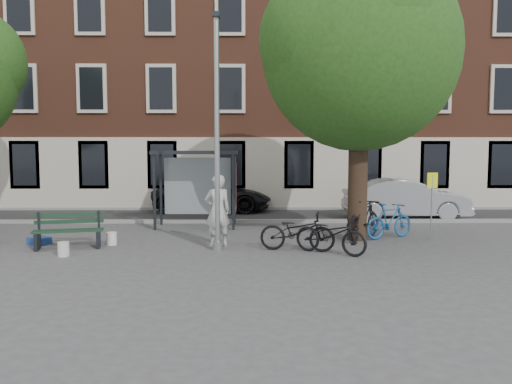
{
  "coord_description": "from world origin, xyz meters",
  "views": [
    {
      "loc": [
        0.86,
        -12.99,
        2.62
      ],
      "look_at": [
        1.03,
        1.7,
        1.4
      ],
      "focal_mm": 35.0,
      "sensor_mm": 36.0,
      "label": 1
    }
  ],
  "objects": [
    {
      "name": "car_silver",
      "position": [
        6.83,
        6.0,
        0.77
      ],
      "size": [
        4.72,
        1.72,
        1.55
      ],
      "primitive_type": "imported",
      "rotation": [
        0.0,
        0.0,
        1.55
      ],
      "color": "#9D9FA4",
      "rests_on": "ground"
    },
    {
      "name": "bench",
      "position": [
        -4.04,
        0.34,
        0.43
      ],
      "size": [
        1.88,
        0.95,
        0.93
      ],
      "rotation": [
        0.0,
        0.0,
        0.22
      ],
      "color": "#1E2328",
      "rests_on": "ground"
    },
    {
      "name": "car_dark",
      "position": [
        -0.78,
        8.4,
        0.7
      ],
      "size": [
        5.11,
        2.45,
        1.4
      ],
      "primitive_type": "imported",
      "rotation": [
        0.0,
        0.0,
        1.55
      ],
      "color": "black",
      "rests_on": "ground"
    },
    {
      "name": "blue_crate",
      "position": [
        -5.06,
        0.91,
        0.1
      ],
      "size": [
        0.66,
        0.59,
        0.2
      ],
      "primitive_type": "cube",
      "rotation": [
        0.0,
        0.0,
        -0.41
      ],
      "color": "navy",
      "rests_on": "ground"
    },
    {
      "name": "building_row",
      "position": [
        0.0,
        13.0,
        7.0
      ],
      "size": [
        30.0,
        8.0,
        14.0
      ],
      "primitive_type": "cube",
      "color": "brown",
      "rests_on": "ground"
    },
    {
      "name": "bucket_a",
      "position": [
        -3.78,
        -0.71,
        0.18
      ],
      "size": [
        0.37,
        0.37,
        0.36
      ],
      "primitive_type": "cylinder",
      "rotation": [
        0.0,
        0.0,
        -0.43
      ],
      "color": "silver",
      "rests_on": "ground"
    },
    {
      "name": "lamppost",
      "position": [
        0.0,
        0.0,
        2.78
      ],
      "size": [
        0.28,
        0.35,
        6.11
      ],
      "color": "#9EA0A3",
      "rests_on": "ground"
    },
    {
      "name": "bucket_b",
      "position": [
        -3.0,
        0.76,
        0.18
      ],
      "size": [
        0.3,
        0.3,
        0.36
      ],
      "primitive_type": "cylinder",
      "rotation": [
        0.0,
        0.0,
        -0.06
      ],
      "color": "white",
      "rests_on": "ground"
    },
    {
      "name": "ground",
      "position": [
        0.0,
        0.0,
        0.0
      ],
      "size": [
        90.0,
        90.0,
        0.0
      ],
      "primitive_type": "plane",
      "color": "#4C4C4F",
      "rests_on": "ground"
    },
    {
      "name": "curb_near",
      "position": [
        0.0,
        5.0,
        0.06
      ],
      "size": [
        40.0,
        0.25,
        0.12
      ],
      "primitive_type": "cube",
      "color": "gray",
      "rests_on": "ground"
    },
    {
      "name": "road",
      "position": [
        0.0,
        7.0,
        0.01
      ],
      "size": [
        40.0,
        4.0,
        0.01
      ],
      "primitive_type": "cube",
      "color": "#28282B",
      "rests_on": "ground"
    },
    {
      "name": "notice_sign",
      "position": [
        6.16,
        1.42,
        1.45
      ],
      "size": [
        0.34,
        0.11,
        1.98
      ],
      "rotation": [
        0.0,
        0.0,
        0.24
      ],
      "color": "#9EA0A3",
      "rests_on": "ground"
    },
    {
      "name": "bike_d",
      "position": [
        4.23,
        1.55,
        0.59
      ],
      "size": [
        1.64,
        1.89,
        1.18
      ],
      "primitive_type": "imported",
      "rotation": [
        0.0,
        0.0,
        2.48
      ],
      "color": "black",
      "rests_on": "ground"
    },
    {
      "name": "bike_b",
      "position": [
        5.02,
        1.74,
        0.53
      ],
      "size": [
        1.79,
        1.28,
        1.06
      ],
      "primitive_type": "imported",
      "rotation": [
        0.0,
        0.0,
        2.07
      ],
      "color": "#1C599B",
      "rests_on": "ground"
    },
    {
      "name": "painter",
      "position": [
        -0.03,
        0.56,
        0.99
      ],
      "size": [
        0.84,
        0.69,
        1.97
      ],
      "primitive_type": "imported",
      "rotation": [
        0.0,
        0.0,
        3.48
      ],
      "color": "silver",
      "rests_on": "ground"
    },
    {
      "name": "bike_a",
      "position": [
        2.09,
        -0.11,
        0.52
      ],
      "size": [
        2.07,
        1.1,
        1.03
      ],
      "primitive_type": "imported",
      "rotation": [
        0.0,
        0.0,
        1.35
      ],
      "color": "black",
      "rests_on": "ground"
    },
    {
      "name": "bus_shelter",
      "position": [
        -0.61,
        4.11,
        1.92
      ],
      "size": [
        2.85,
        1.45,
        2.62
      ],
      "color": "#1E2328",
      "rests_on": "ground"
    },
    {
      "name": "curb_far",
      "position": [
        0.0,
        9.0,
        0.06
      ],
      "size": [
        40.0,
        0.25,
        0.12
      ],
      "primitive_type": "cube",
      "color": "gray",
      "rests_on": "ground"
    },
    {
      "name": "bike_c",
      "position": [
        2.9,
        -0.5,
        0.51
      ],
      "size": [
        1.99,
        1.62,
        1.02
      ],
      "primitive_type": "imported",
      "rotation": [
        0.0,
        0.0,
        0.99
      ],
      "color": "black",
      "rests_on": "ground"
    },
    {
      "name": "tree_right",
      "position": [
        4.01,
        1.38,
        5.62
      ],
      "size": [
        5.76,
        5.6,
        8.2
      ],
      "color": "black",
      "rests_on": "ground"
    }
  ]
}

